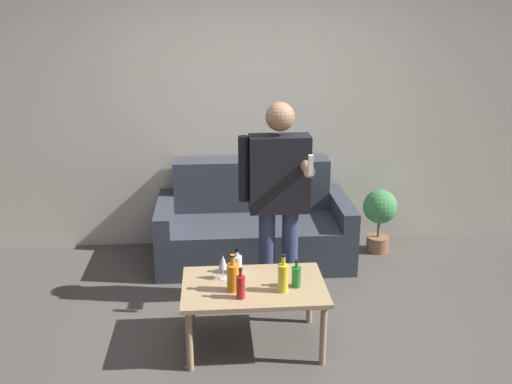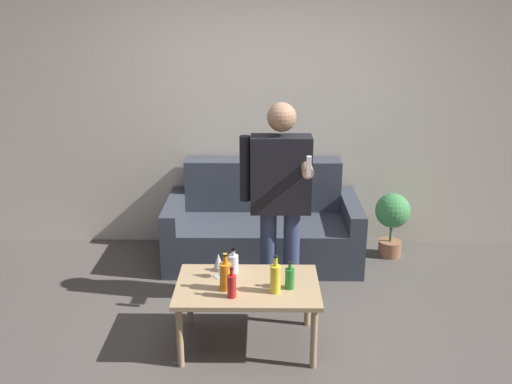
# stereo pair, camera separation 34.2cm
# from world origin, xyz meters

# --- Properties ---
(ground_plane) EXTENTS (16.00, 16.00, 0.00)m
(ground_plane) POSITION_xyz_m (0.00, 0.00, 0.00)
(ground_plane) COLOR #514C47
(wall_back) EXTENTS (8.00, 0.06, 2.70)m
(wall_back) POSITION_xyz_m (0.00, 2.03, 1.35)
(wall_back) COLOR beige
(wall_back) RESTS_ON ground_plane
(couch) EXTENTS (1.72, 0.85, 0.86)m
(couch) POSITION_xyz_m (-0.01, 1.62, 0.30)
(couch) COLOR #383D47
(couch) RESTS_ON ground_plane
(coffee_table) EXTENTS (0.95, 0.61, 0.46)m
(coffee_table) POSITION_xyz_m (-0.11, 0.20, 0.40)
(coffee_table) COLOR tan
(coffee_table) RESTS_ON ground_plane
(bottle_orange) EXTENTS (0.06, 0.06, 0.19)m
(bottle_orange) POSITION_xyz_m (0.16, 0.15, 0.53)
(bottle_orange) COLOR #23752D
(bottle_orange) RESTS_ON coffee_table
(bottle_green) EXTENTS (0.07, 0.07, 0.17)m
(bottle_green) POSITION_xyz_m (-0.22, 0.39, 0.52)
(bottle_green) COLOR silver
(bottle_green) RESTS_ON coffee_table
(bottle_dark) EXTENTS (0.06, 0.06, 0.21)m
(bottle_dark) POSITION_xyz_m (-0.21, 0.03, 0.54)
(bottle_dark) COLOR #B21E1E
(bottle_dark) RESTS_ON coffee_table
(bottle_yellow) EXTENTS (0.07, 0.07, 0.26)m
(bottle_yellow) POSITION_xyz_m (0.07, 0.10, 0.56)
(bottle_yellow) COLOR yellow
(bottle_yellow) RESTS_ON coffee_table
(bottle_red) EXTENTS (0.08, 0.08, 0.25)m
(bottle_red) POSITION_xyz_m (-0.25, 0.13, 0.56)
(bottle_red) COLOR orange
(bottle_red) RESTS_ON coffee_table
(wine_glass_near) EXTENTS (0.06, 0.06, 0.17)m
(wine_glass_near) POSITION_xyz_m (-0.31, 0.30, 0.57)
(wine_glass_near) COLOR silver
(wine_glass_near) RESTS_ON coffee_table
(person_standing_front) EXTENTS (0.52, 0.42, 1.57)m
(person_standing_front) POSITION_xyz_m (0.11, 0.78, 0.92)
(person_standing_front) COLOR navy
(person_standing_front) RESTS_ON ground_plane
(potted_plant) EXTENTS (0.32, 0.32, 0.60)m
(potted_plant) POSITION_xyz_m (1.17, 1.67, 0.38)
(potted_plant) COLOR #936042
(potted_plant) RESTS_ON ground_plane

